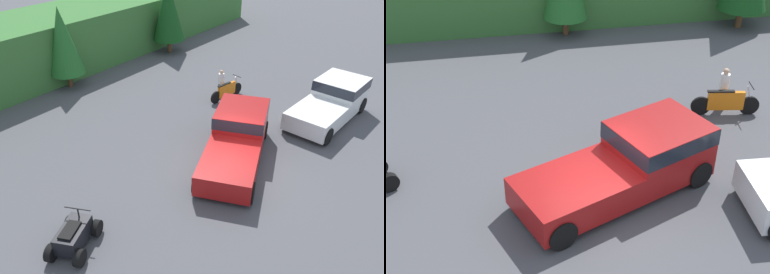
{
  "view_description": "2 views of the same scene",
  "coord_description": "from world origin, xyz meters",
  "views": [
    {
      "loc": [
        -10.88,
        -6.05,
        9.43
      ],
      "look_at": [
        -0.03,
        2.24,
        0.95
      ],
      "focal_mm": 35.0,
      "sensor_mm": 36.0,
      "label": 1
    },
    {
      "loc": [
        -2.63,
        -11.16,
        9.85
      ],
      "look_at": [
        -0.03,
        2.24,
        0.95
      ],
      "focal_mm": 50.0,
      "sensor_mm": 36.0,
      "label": 2
    }
  ],
  "objects": [
    {
      "name": "ground_plane",
      "position": [
        0.0,
        0.0,
        0.0
      ],
      "size": [
        80.0,
        80.0,
        0.0
      ],
      "primitive_type": "plane",
      "color": "#4C4C51"
    },
    {
      "name": "dirt_bike",
      "position": [
        5.7,
        4.15,
        0.49
      ],
      "size": [
        2.43,
        0.71,
        1.18
      ],
      "rotation": [
        0.0,
        0.0,
        -0.18
      ],
      "color": "black",
      "rests_on": "ground_plane"
    },
    {
      "name": "pickup_truck_red",
      "position": [
        1.24,
        0.73,
        0.97
      ],
      "size": [
        6.2,
        4.2,
        1.83
      ],
      "rotation": [
        0.0,
        0.0,
        0.38
      ],
      "color": "maroon",
      "rests_on": "ground_plane"
    },
    {
      "name": "rider_person",
      "position": [
        5.78,
        4.6,
        0.87
      ],
      "size": [
        0.36,
        0.36,
        1.6
      ],
      "rotation": [
        0.0,
        0.0,
        0.09
      ],
      "color": "brown",
      "rests_on": "ground_plane"
    }
  ]
}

